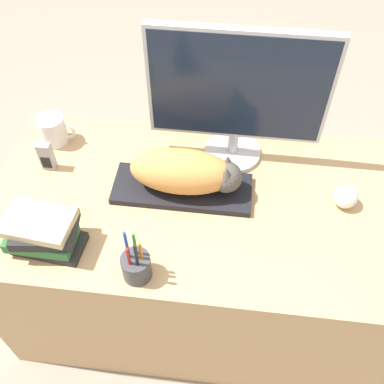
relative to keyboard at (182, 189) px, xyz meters
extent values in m
plane|color=gray|center=(0.08, -0.40, -0.72)|extent=(12.00, 12.00, 0.00)
cube|color=tan|center=(0.08, -0.03, -0.37)|extent=(1.44, 0.74, 0.71)
cube|color=black|center=(0.00, 0.00, 0.00)|extent=(0.46, 0.17, 0.02)
ellipsoid|color=#D18C47|center=(0.00, 0.00, 0.09)|extent=(0.34, 0.15, 0.15)
sphere|color=#4C4742|center=(0.14, 0.00, 0.08)|extent=(0.10, 0.10, 0.10)
cone|color=#4C4742|center=(0.14, -0.03, 0.13)|extent=(0.04, 0.04, 0.04)
cone|color=#4C4742|center=(0.14, 0.03, 0.13)|extent=(0.04, 0.04, 0.04)
cylinder|color=#B7B7BC|center=(0.16, 0.20, 0.00)|extent=(0.20, 0.20, 0.02)
cylinder|color=#B7B7BC|center=(0.16, 0.20, 0.05)|extent=(0.04, 0.04, 0.09)
cube|color=#B7B7BC|center=(0.16, 0.20, 0.29)|extent=(0.58, 0.03, 0.40)
cube|color=#192338|center=(0.16, 0.19, 0.29)|extent=(0.55, 0.01, 0.37)
cylinder|color=silver|center=(-0.50, 0.19, 0.04)|extent=(0.10, 0.10, 0.11)
torus|color=silver|center=(-0.45, 0.19, 0.04)|extent=(0.07, 0.01, 0.07)
cylinder|color=#38383D|center=(-0.09, -0.33, 0.03)|extent=(0.09, 0.09, 0.09)
cylinder|color=orange|center=(-0.07, -0.32, 0.08)|extent=(0.01, 0.01, 0.13)
cylinder|color=#338C38|center=(-0.09, -0.31, 0.10)|extent=(0.01, 0.01, 0.15)
cylinder|color=#1E47B2|center=(-0.11, -0.32, 0.11)|extent=(0.01, 0.01, 0.17)
cylinder|color=#B21E1E|center=(-0.10, -0.34, 0.08)|extent=(0.01, 0.01, 0.13)
cylinder|color=black|center=(-0.08, -0.34, 0.10)|extent=(0.01, 0.01, 0.15)
sphere|color=silver|center=(0.53, 0.01, 0.03)|extent=(0.08, 0.08, 0.08)
cube|color=#99999E|center=(-0.48, 0.05, 0.04)|extent=(0.05, 0.03, 0.11)
cube|color=black|center=(-0.48, 0.04, 0.03)|extent=(0.03, 0.00, 0.05)
cube|color=black|center=(-0.37, -0.26, 0.00)|extent=(0.22, 0.13, 0.03)
cube|color=#2D6B38|center=(-0.39, -0.27, 0.03)|extent=(0.20, 0.12, 0.04)
cube|color=black|center=(-0.37, -0.26, 0.07)|extent=(0.20, 0.16, 0.03)
cube|color=#C6B284|center=(-0.39, -0.26, 0.10)|extent=(0.21, 0.15, 0.03)
camera|label=1|loc=(0.15, -0.95, 1.16)|focal=42.00mm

